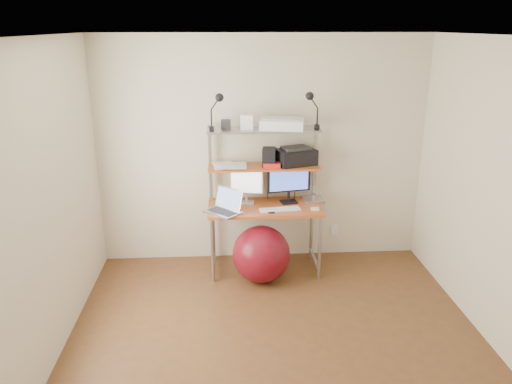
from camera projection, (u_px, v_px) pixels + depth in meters
room at (280, 209)px, 3.78m from camera, size 3.60×3.60×3.60m
computer_desk at (264, 185)px, 5.30m from camera, size 1.20×0.60×1.57m
wall_outlet at (334, 230)px, 5.82m from camera, size 0.08×0.01×0.12m
monitor_silver at (246, 184)px, 5.34m from camera, size 0.36×0.15×0.40m
monitor_black at (289, 181)px, 5.36m from camera, size 0.47×0.16×0.48m
laptop at (226, 207)px, 5.13m from camera, size 0.45×0.45×0.31m
keyboard at (280, 209)px, 5.20m from camera, size 0.44×0.18×0.01m
mouse at (315, 209)px, 5.20m from camera, size 0.08×0.05×0.02m
mac_mini at (313, 200)px, 5.44m from camera, size 0.23×0.23×0.04m
phone at (272, 211)px, 5.15m from camera, size 0.08×0.13×0.01m
printer at (296, 156)px, 5.32m from camera, size 0.47×0.39×0.19m
nas_cube at (269, 157)px, 5.25m from camera, size 0.16×0.16×0.20m
red_box at (272, 165)px, 5.23m from camera, size 0.19×0.13×0.05m
scanner at (282, 123)px, 5.14m from camera, size 0.49×0.37×0.12m
box_white at (247, 122)px, 5.12m from camera, size 0.14×0.13×0.15m
box_grey at (226, 124)px, 5.16m from camera, size 0.10×0.10×0.09m
clip_lamp_left at (218, 104)px, 4.95m from camera, size 0.15×0.08×0.38m
clip_lamp_right at (311, 102)px, 5.03m from camera, size 0.15×0.09×0.39m
exercise_ball at (261, 254)px, 5.20m from camera, size 0.60×0.60×0.60m
paper_stack at (227, 165)px, 5.28m from camera, size 0.38×0.37×0.02m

